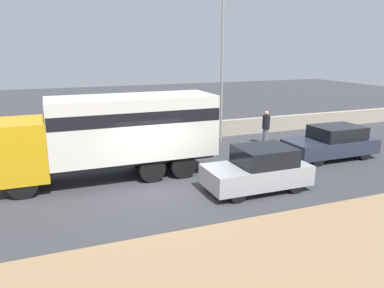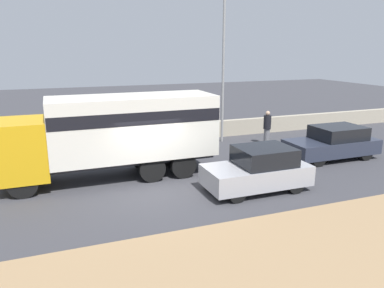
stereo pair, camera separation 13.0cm
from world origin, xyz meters
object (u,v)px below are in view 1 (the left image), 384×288
object	(u,v)px
street_lamp	(222,60)
box_truck	(116,130)
car_sedan_second	(332,142)
pedestrian	(266,127)
car_hatchback	(258,169)

from	to	relation	value
street_lamp	box_truck	world-z (taller)	street_lamp
street_lamp	car_sedan_second	world-z (taller)	street_lamp
pedestrian	car_hatchback	bearing A→B (deg)	-124.31
car_hatchback	pedestrian	size ratio (longest dim) A/B	2.08
street_lamp	box_truck	size ratio (longest dim) A/B	0.95
box_truck	car_hatchback	bearing A→B (deg)	145.06
pedestrian	box_truck	bearing A→B (deg)	-163.42
car_hatchback	box_truck	bearing A→B (deg)	-34.94
box_truck	car_sedan_second	world-z (taller)	box_truck
street_lamp	pedestrian	bearing A→B (deg)	-37.26
street_lamp	car_hatchback	world-z (taller)	street_lamp
car_hatchback	car_sedan_second	distance (m)	5.91
box_truck	pedestrian	bearing A→B (deg)	-163.42
box_truck	car_hatchback	world-z (taller)	box_truck
car_hatchback	pedestrian	world-z (taller)	pedestrian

